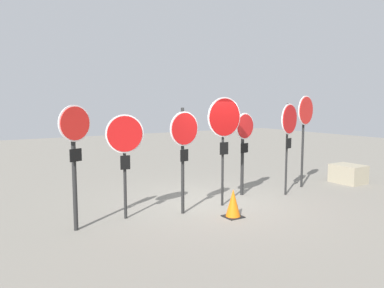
{
  "coord_description": "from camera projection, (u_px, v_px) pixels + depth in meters",
  "views": [
    {
      "loc": [
        -5.26,
        -7.35,
        2.48
      ],
      "look_at": [
        -0.64,
        0.0,
        1.51
      ],
      "focal_mm": 35.0,
      "sensor_mm": 36.0,
      "label": 1
    }
  ],
  "objects": [
    {
      "name": "ground_plane",
      "position": [
        214.0,
        203.0,
        9.24
      ],
      "size": [
        40.0,
        40.0,
        0.0
      ],
      "primitive_type": "plane",
      "color": "gray"
    },
    {
      "name": "stop_sign_0",
      "position": [
        75.0,
        145.0,
        7.08
      ],
      "size": [
        0.66,
        0.27,
        2.43
      ],
      "rotation": [
        0.0,
        0.0,
        0.35
      ],
      "color": "black",
      "rests_on": "ground"
    },
    {
      "name": "stop_sign_1",
      "position": [
        125.0,
        143.0,
        7.81
      ],
      "size": [
        0.8,
        0.17,
        2.23
      ],
      "rotation": [
        0.0,
        0.0,
        -0.13
      ],
      "color": "black",
      "rests_on": "ground"
    },
    {
      "name": "stop_sign_2",
      "position": [
        184.0,
        140.0,
        8.18
      ],
      "size": [
        0.75,
        0.17,
        2.37
      ],
      "rotation": [
        0.0,
        0.0,
        0.12
      ],
      "color": "black",
      "rests_on": "ground"
    },
    {
      "name": "stop_sign_3",
      "position": [
        224.0,
        125.0,
        8.79
      ],
      "size": [
        0.94,
        0.11,
        2.6
      ],
      "rotation": [
        0.0,
        0.0,
        -0.0
      ],
      "color": "black",
      "rests_on": "ground"
    },
    {
      "name": "stop_sign_4",
      "position": [
        244.0,
        139.0,
        9.89
      ],
      "size": [
        0.68,
        0.19,
        2.2
      ],
      "rotation": [
        0.0,
        0.0,
        0.18
      ],
      "color": "black",
      "rests_on": "ground"
    },
    {
      "name": "stop_sign_5",
      "position": [
        289.0,
        126.0,
        9.85
      ],
      "size": [
        0.79,
        0.26,
        2.46
      ],
      "rotation": [
        0.0,
        0.0,
        0.28
      ],
      "color": "black",
      "rests_on": "ground"
    },
    {
      "name": "stop_sign_6",
      "position": [
        305.0,
        119.0,
        10.76
      ],
      "size": [
        0.82,
        0.23,
        2.67
      ],
      "rotation": [
        0.0,
        0.0,
        0.24
      ],
      "color": "black",
      "rests_on": "ground"
    },
    {
      "name": "traffic_cone_0",
      "position": [
        233.0,
        203.0,
        8.1
      ],
      "size": [
        0.39,
        0.39,
        0.62
      ],
      "color": "black",
      "rests_on": "ground"
    },
    {
      "name": "storage_crate",
      "position": [
        348.0,
        174.0,
        11.56
      ],
      "size": [
        0.75,
        0.93,
        0.57
      ],
      "color": "#9E937A",
      "rests_on": "ground"
    }
  ]
}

